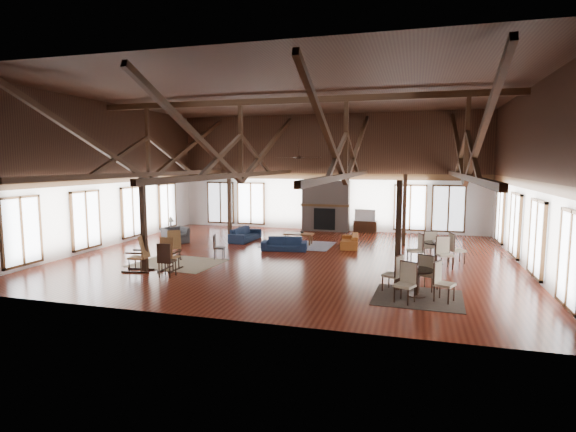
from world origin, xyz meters
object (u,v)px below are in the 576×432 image
(sofa_orange, at_px, (349,241))
(cafe_table_far, at_px, (436,249))
(coffee_table, at_px, (299,235))
(cafe_table_near, at_px, (417,277))
(sofa_navy_front, at_px, (284,244))
(tv_console, at_px, (365,227))
(sofa_navy_left, at_px, (245,234))
(armchair, at_px, (175,235))

(sofa_orange, relative_size, cafe_table_far, 0.89)
(coffee_table, xyz_separation_m, cafe_table_near, (4.91, -6.50, 0.08))
(coffee_table, bearing_deg, sofa_navy_front, -96.24)
(cafe_table_near, height_order, tv_console, cafe_table_near)
(cafe_table_near, distance_m, cafe_table_far, 4.25)
(sofa_navy_left, height_order, cafe_table_far, cafe_table_far)
(armchair, height_order, tv_console, armchair)
(sofa_orange, distance_m, armchair, 7.62)
(sofa_orange, height_order, cafe_table_near, cafe_table_near)
(sofa_navy_front, xyz_separation_m, cafe_table_far, (5.78, -0.83, 0.26))
(sofa_navy_left, relative_size, armchair, 1.94)
(sofa_orange, xyz_separation_m, cafe_table_far, (3.36, -2.31, 0.26))
(sofa_navy_left, height_order, sofa_orange, sofa_navy_left)
(sofa_navy_left, height_order, tv_console, sofa_navy_left)
(armchair, bearing_deg, sofa_navy_front, -58.22)
(sofa_navy_front, distance_m, coffee_table, 1.50)
(cafe_table_near, bearing_deg, tv_console, 103.15)
(armchair, bearing_deg, sofa_orange, -45.87)
(sofa_navy_left, relative_size, tv_console, 1.75)
(cafe_table_far, bearing_deg, cafe_table_near, -98.73)
(sofa_orange, bearing_deg, cafe_table_far, 48.89)
(cafe_table_near, bearing_deg, sofa_navy_left, 137.94)
(tv_console, bearing_deg, cafe_table_far, -64.22)
(sofa_orange, height_order, armchair, armchair)
(coffee_table, height_order, armchair, armchair)
(sofa_orange, distance_m, coffee_table, 2.21)
(sofa_navy_left, distance_m, cafe_table_far, 8.51)
(coffee_table, bearing_deg, sofa_orange, 2.27)
(sofa_navy_left, height_order, cafe_table_near, cafe_table_near)
(coffee_table, xyz_separation_m, tv_console, (2.41, 4.22, -0.14))
(sofa_navy_front, height_order, sofa_orange, sofa_orange)
(sofa_navy_left, xyz_separation_m, armchair, (-2.77, -1.37, 0.04))
(sofa_navy_left, height_order, coffee_table, sofa_navy_left)
(sofa_navy_left, distance_m, sofa_orange, 4.77)
(sofa_orange, height_order, cafe_table_far, cafe_table_far)
(armchair, relative_size, cafe_table_near, 0.53)
(sofa_navy_front, relative_size, cafe_table_far, 0.88)
(sofa_navy_front, height_order, coffee_table, sofa_navy_front)
(cafe_table_near, bearing_deg, cafe_table_far, 81.27)
(sofa_navy_left, distance_m, cafe_table_near, 10.07)
(cafe_table_far, xyz_separation_m, tv_console, (-3.15, 6.52, -0.24))
(sofa_navy_left, bearing_deg, cafe_table_near, -128.79)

